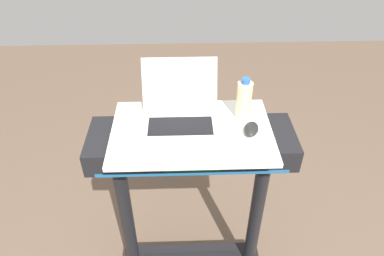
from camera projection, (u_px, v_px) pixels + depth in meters
desk_board at (192, 132)px, 1.54m from camera, size 0.69×0.45×0.02m
laptop at (180, 111)px, 1.56m from camera, size 0.33×0.32×0.23m
computer_mouse at (251, 129)px, 1.51m from camera, size 0.09×0.11×0.03m
water_bottle at (244, 100)px, 1.56m from camera, size 0.07×0.07×0.20m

